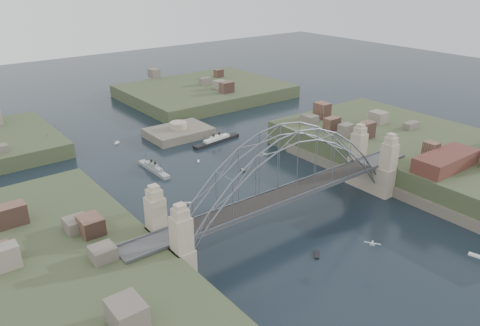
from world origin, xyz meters
name	(u,v)px	position (x,y,z in m)	size (l,w,h in m)	color
ground	(286,224)	(0.00, 0.00, 0.00)	(500.00, 500.00, 0.00)	black
bridge	(288,178)	(0.00, 0.00, 12.32)	(84.00, 13.80, 24.60)	#464649
shore_west	(39,318)	(-57.32, 0.00, 1.97)	(50.50, 90.00, 12.00)	#384328
shore_east	(423,161)	(57.32, 0.00, 1.97)	(50.50, 90.00, 12.00)	#384328
headland_ne	(205,95)	(50.00, 110.00, 0.75)	(70.00, 55.00, 9.50)	#384328
fort_island	(179,137)	(12.00, 70.00, -0.34)	(22.00, 16.00, 9.40)	#5D5648
wharf_shed	(446,161)	(44.00, -14.00, 10.00)	(20.00, 8.00, 4.00)	#592D26
naval_cruiser_near	(154,169)	(-10.08, 47.69, 0.74)	(2.37, 15.83, 4.74)	#92989A
naval_cruiser_far	(53,142)	(-27.10, 89.13, 0.95)	(10.86, 17.09, 6.11)	#92989A
ocean_liner	(217,140)	(19.16, 56.33, 0.75)	(19.76, 5.20, 4.81)	black
aeroplane	(372,244)	(2.56, -23.02, 5.22)	(2.13, 2.94, 0.49)	silver
small_boat_a	(186,203)	(-13.53, 23.53, 0.15)	(2.75, 2.09, 0.45)	silver
small_boat_b	(243,170)	(11.22, 31.08, 0.29)	(0.73, 1.79, 1.43)	silver
small_boat_c	(317,255)	(-3.63, -13.76, 0.15)	(2.84, 2.80, 0.45)	silver
small_boat_d	(265,154)	(25.11, 37.23, 0.15)	(1.00, 2.49, 0.45)	silver
small_boat_e	(77,174)	(-29.46, 59.20, 0.28)	(3.13, 2.08, 1.43)	silver
small_boat_f	(198,161)	(4.49, 45.50, 0.15)	(1.43, 1.85, 0.45)	silver
small_boat_g	(476,256)	(23.13, -34.95, 0.15)	(1.69, 3.18, 0.45)	silver
small_boat_h	(117,143)	(-9.02, 76.84, 0.29)	(2.31, 1.89, 1.43)	silver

